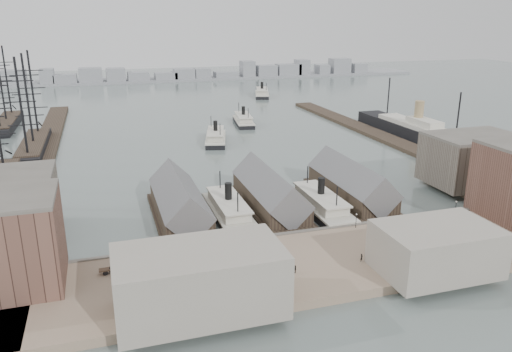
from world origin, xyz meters
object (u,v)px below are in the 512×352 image
object	(u,v)px
horse_cart_right	(398,241)
ocean_steamer	(417,131)
ferry_docked_west	(229,209)
horse_cart_center	(250,260)
horse_cart_left	(115,269)
tram	(457,229)

from	to	relation	value
horse_cart_right	ocean_steamer	bearing A→B (deg)	-36.42
ferry_docked_west	horse_cart_center	size ratio (longest dim) A/B	6.12
horse_cart_left	horse_cart_right	size ratio (longest dim) A/B	1.03
horse_cart_center	ferry_docked_west	bearing A→B (deg)	14.62
ocean_steamer	horse_cart_left	xyz separation A→B (m)	(-136.34, -91.60, -0.93)
tram	horse_cart_right	xyz separation A→B (m)	(-16.28, 0.00, -1.03)
tram	horse_cart_right	bearing A→B (deg)	-179.44
ferry_docked_west	horse_cart_center	bearing A→B (deg)	-96.08
ocean_steamer	horse_cart_right	size ratio (longest dim) A/B	19.34
tram	horse_cart_center	bearing A→B (deg)	179.34
ferry_docked_west	horse_cart_right	distance (m)	46.15
horse_cart_right	ferry_docked_west	bearing A→B (deg)	45.59
horse_cart_left	horse_cart_center	bearing A→B (deg)	-99.77
ocean_steamer	horse_cart_center	bearing A→B (deg)	-138.40
tram	horse_cart_right	world-z (taller)	tram
ferry_docked_west	horse_cart_right	bearing A→B (deg)	-44.53
ferry_docked_west	horse_cart_left	world-z (taller)	ferry_docked_west
ferry_docked_west	horse_cart_center	distance (m)	31.42
horse_cart_left	horse_cart_right	world-z (taller)	horse_cart_left
ocean_steamer	ferry_docked_west	bearing A→B (deg)	-148.27
ferry_docked_west	ocean_steamer	distance (m)	123.46
ocean_steamer	tram	world-z (taller)	ocean_steamer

